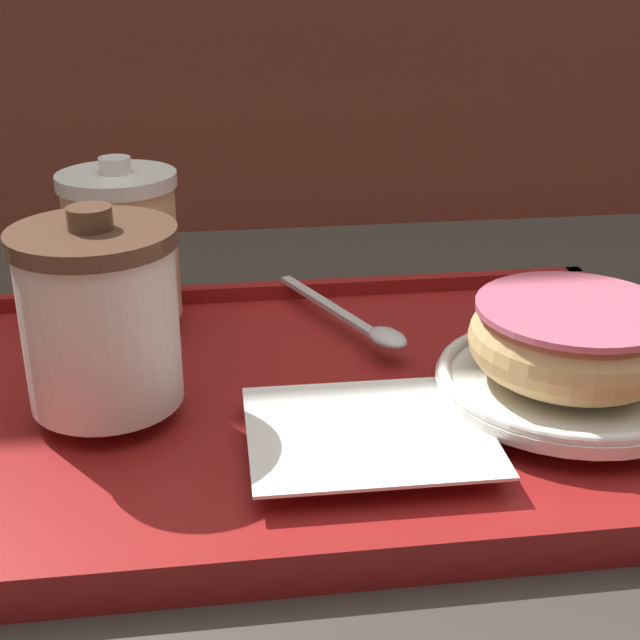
{
  "coord_description": "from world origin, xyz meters",
  "views": [
    {
      "loc": [
        -0.09,
        -0.48,
        1.01
      ],
      "look_at": [
        -0.03,
        0.03,
        0.79
      ],
      "focal_mm": 50.0,
      "sensor_mm": 36.0,
      "label": 1
    }
  ],
  "objects_px": {
    "coffee_cup_front": "(100,316)",
    "coffee_cup_rear": "(122,244)",
    "donut_chocolate_glazed": "(572,338)",
    "spoon": "(366,326)"
  },
  "relations": [
    {
      "from": "donut_chocolate_glazed",
      "to": "spoon",
      "type": "distance_m",
      "value": 0.15
    },
    {
      "from": "coffee_cup_front",
      "to": "donut_chocolate_glazed",
      "type": "bearing_deg",
      "value": -5.49
    },
    {
      "from": "coffee_cup_front",
      "to": "spoon",
      "type": "xyz_separation_m",
      "value": [
        0.17,
        0.08,
        -0.05
      ]
    },
    {
      "from": "coffee_cup_front",
      "to": "coffee_cup_rear",
      "type": "distance_m",
      "value": 0.14
    },
    {
      "from": "coffee_cup_front",
      "to": "donut_chocolate_glazed",
      "type": "height_order",
      "value": "coffee_cup_front"
    },
    {
      "from": "donut_chocolate_glazed",
      "to": "spoon",
      "type": "relative_size",
      "value": 0.81
    },
    {
      "from": "coffee_cup_front",
      "to": "coffee_cup_rear",
      "type": "height_order",
      "value": "coffee_cup_front"
    },
    {
      "from": "coffee_cup_front",
      "to": "coffee_cup_rear",
      "type": "relative_size",
      "value": 1.02
    },
    {
      "from": "spoon",
      "to": "coffee_cup_rear",
      "type": "bearing_deg",
      "value": -131.83
    },
    {
      "from": "coffee_cup_front",
      "to": "coffee_cup_rear",
      "type": "bearing_deg",
      "value": 88.45
    }
  ]
}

